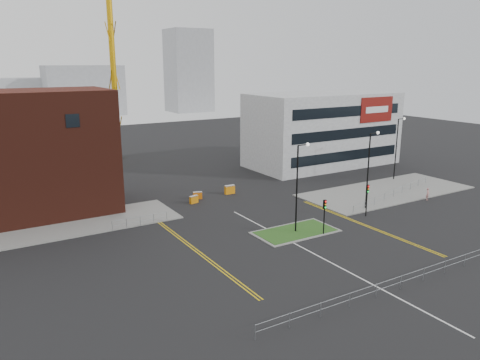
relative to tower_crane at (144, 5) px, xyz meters
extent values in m
plane|color=black|center=(-3.64, -53.76, -26.53)|extent=(200.00, 200.00, 0.00)
cube|color=slate|center=(-23.64, -31.76, -26.47)|extent=(28.00, 8.00, 0.12)
cube|color=slate|center=(18.36, -39.76, -26.47)|extent=(24.00, 10.00, 0.12)
cube|color=slate|center=(-1.64, -45.76, -26.49)|extent=(8.60, 4.60, 0.08)
cube|color=#28531B|center=(-1.64, -45.76, -26.47)|extent=(8.00, 4.00, 0.12)
cube|color=#491B12|center=(-23.64, -25.76, -19.53)|extent=(18.00, 10.00, 14.00)
cube|color=black|center=(-19.64, -30.78, -15.52)|extent=(1.40, 0.10, 1.40)
cube|color=#A1A3A6|center=(22.36, -21.76, -20.53)|extent=(25.00, 12.00, 12.00)
cube|color=black|center=(22.36, -27.78, -24.03)|extent=(22.00, 0.10, 1.60)
cube|color=black|center=(22.36, -27.78, -20.53)|extent=(22.00, 0.10, 1.60)
cube|color=black|center=(22.36, -27.78, -17.02)|extent=(22.00, 0.10, 1.60)
cube|color=maroon|center=(28.36, -27.84, -17.02)|extent=(7.00, 0.15, 4.00)
cube|color=white|center=(28.36, -27.94, -17.02)|extent=(5.00, 0.05, 1.00)
cylinder|color=#CE940C|center=(-5.64, 1.24, -9.30)|extent=(1.00, 1.00, 34.45)
cylinder|color=black|center=(-1.64, -45.76, -22.03)|extent=(0.16, 0.16, 9.00)
cylinder|color=black|center=(-1.04, -45.76, -17.53)|extent=(1.20, 0.10, 0.10)
sphere|color=silver|center=(-0.44, -45.76, -17.53)|extent=(0.36, 0.36, 0.36)
cylinder|color=black|center=(10.36, -43.76, -22.03)|extent=(0.16, 0.16, 9.00)
cylinder|color=black|center=(10.96, -43.76, -17.53)|extent=(1.20, 0.10, 0.10)
sphere|color=silver|center=(11.56, -43.76, -17.53)|extent=(0.36, 0.36, 0.36)
cylinder|color=black|center=(24.36, -35.76, -22.03)|extent=(0.16, 0.16, 9.00)
cylinder|color=black|center=(24.96, -35.76, -17.53)|extent=(1.20, 0.10, 0.10)
sphere|color=silver|center=(25.56, -35.76, -17.53)|extent=(0.36, 0.36, 0.36)
cylinder|color=black|center=(0.36, -47.76, -25.03)|extent=(0.12, 0.12, 3.00)
cube|color=black|center=(0.36, -47.76, -23.33)|extent=(0.28, 0.22, 0.90)
sphere|color=red|center=(0.36, -47.89, -23.03)|extent=(0.18, 0.18, 0.18)
sphere|color=orange|center=(0.36, -47.89, -23.33)|extent=(0.18, 0.18, 0.18)
sphere|color=#0CCC33|center=(0.36, -47.89, -23.63)|extent=(0.18, 0.18, 0.18)
cylinder|color=black|center=(8.36, -45.76, -25.03)|extent=(0.12, 0.12, 3.00)
cube|color=black|center=(8.36, -45.76, -23.33)|extent=(0.28, 0.22, 0.90)
sphere|color=red|center=(8.36, -45.89, -23.03)|extent=(0.18, 0.18, 0.18)
sphere|color=orange|center=(8.36, -45.89, -23.33)|extent=(0.18, 0.18, 0.18)
sphere|color=#0CCC33|center=(8.36, -45.89, -23.63)|extent=(0.18, 0.18, 0.18)
cylinder|color=gray|center=(-3.64, -59.76, -25.48)|extent=(24.00, 0.04, 0.04)
cylinder|color=gray|center=(-3.64, -59.76, -25.98)|extent=(24.00, 0.04, 0.04)
cylinder|color=gray|center=(-15.64, -59.76, -25.98)|extent=(0.05, 0.05, 1.10)
cylinder|color=gray|center=(-14.64, -35.76, -25.48)|extent=(6.00, 0.04, 0.04)
cylinder|color=gray|center=(-14.64, -35.76, -25.98)|extent=(6.00, 0.04, 0.04)
cylinder|color=gray|center=(-17.64, -35.76, -25.98)|extent=(0.05, 0.05, 1.10)
cylinder|color=gray|center=(-11.64, -35.76, -25.98)|extent=(0.05, 0.05, 1.10)
cylinder|color=gray|center=(16.86, -42.26, -25.48)|extent=(19.01, 5.04, 0.04)
cylinder|color=gray|center=(16.86, -42.26, -25.98)|extent=(19.01, 5.04, 0.04)
cylinder|color=gray|center=(7.36, -44.76, -25.98)|extent=(0.05, 0.05, 1.10)
cylinder|color=gray|center=(26.36, -39.76, -25.98)|extent=(0.05, 0.05, 1.10)
cube|color=silver|center=(-3.64, -51.76, -26.52)|extent=(0.15, 30.00, 0.01)
cube|color=gold|center=(-12.64, -43.76, -26.52)|extent=(0.12, 24.00, 0.01)
cube|color=gold|center=(-12.34, -43.76, -26.52)|extent=(0.12, 24.00, 0.01)
cube|color=gold|center=(5.86, -47.76, -26.52)|extent=(0.12, 20.00, 0.01)
cube|color=gold|center=(6.16, -47.76, -26.52)|extent=(0.12, 20.00, 0.01)
cube|color=gray|center=(6.36, 76.24, -18.53)|extent=(24.00, 12.00, 16.00)
cube|color=gray|center=(41.36, 71.24, -12.53)|extent=(14.00, 12.00, 28.00)
cube|color=gray|center=(-11.64, 86.24, -20.53)|extent=(30.00, 12.00, 12.00)
imported|color=tan|center=(19.73, -45.19, -25.74)|extent=(0.68, 0.58, 1.57)
cube|color=orange|center=(-6.16, -31.19, -26.05)|extent=(1.20, 0.62, 0.95)
cube|color=silver|center=(-6.16, -31.19, -25.62)|extent=(1.20, 0.62, 0.11)
cube|color=#D0600B|center=(-4.95, -29.76, -26.06)|extent=(1.18, 0.69, 0.93)
cube|color=silver|center=(-4.95, -29.76, -25.64)|extent=(1.18, 0.69, 0.11)
cube|color=orange|center=(-0.23, -29.76, -25.95)|extent=(1.39, 0.50, 1.15)
cube|color=silver|center=(-0.23, -29.76, -25.44)|extent=(1.39, 0.50, 0.14)
camera|label=1|loc=(-29.85, -81.49, -9.62)|focal=35.00mm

